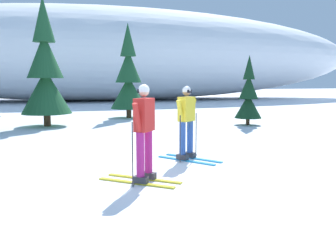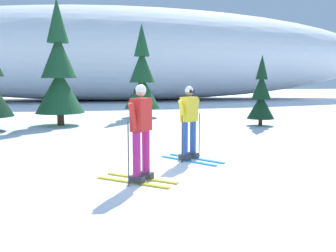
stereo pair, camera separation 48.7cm
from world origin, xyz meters
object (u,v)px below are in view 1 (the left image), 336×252
at_px(pine_tree_center_right, 128,79).
at_px(pine_tree_far_right, 248,96).
at_px(skier_yellow_jacket, 187,121).
at_px(skier_red_jacket, 144,131).
at_px(pine_tree_center, 45,73).

relative_size(pine_tree_center_right, pine_tree_far_right, 1.59).
height_order(skier_yellow_jacket, skier_red_jacket, skier_red_jacket).
height_order(skier_yellow_jacket, pine_tree_far_right, pine_tree_far_right).
height_order(pine_tree_center, pine_tree_center_right, pine_tree_center).
xyz_separation_m(pine_tree_center_right, pine_tree_far_right, (4.51, -4.23, -0.73)).
distance_m(skier_red_jacket, pine_tree_far_right, 9.65).
bearing_deg(pine_tree_center_right, skier_red_jacket, -96.85).
distance_m(skier_yellow_jacket, pine_tree_center_right, 10.19).
height_order(pine_tree_center_right, pine_tree_far_right, pine_tree_center_right).
distance_m(pine_tree_center_right, pine_tree_far_right, 6.22).
relative_size(skier_yellow_jacket, skier_red_jacket, 0.96).
bearing_deg(skier_yellow_jacket, skier_red_jacket, -128.61).
relative_size(pine_tree_center, pine_tree_center_right, 1.12).
relative_size(skier_yellow_jacket, pine_tree_far_right, 0.60).
xyz_separation_m(skier_yellow_jacket, pine_tree_center_right, (0.06, 10.14, 1.03)).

